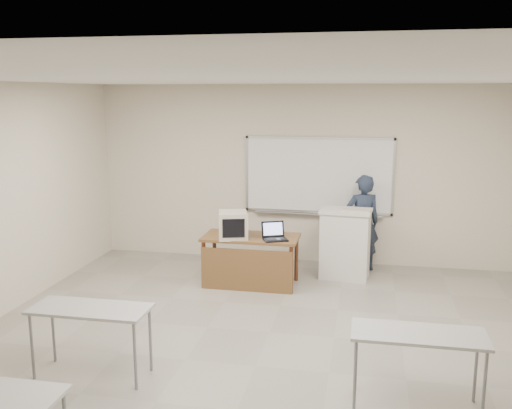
% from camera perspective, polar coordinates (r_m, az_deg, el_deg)
% --- Properties ---
extents(floor, '(7.00, 8.00, 0.01)m').
position_cam_1_polar(floor, '(6.29, -0.06, -15.90)').
color(floor, gray).
rests_on(floor, ground).
extents(whiteboard, '(2.48, 0.10, 1.31)m').
position_cam_1_polar(whiteboard, '(9.60, 6.27, 2.81)').
color(whiteboard, white).
rests_on(whiteboard, floor).
extents(student_desks, '(4.40, 2.20, 0.73)m').
position_cam_1_polar(student_desks, '(4.81, -3.29, -15.86)').
color(student_desks, '#A1A29C').
rests_on(student_desks, floor).
extents(instructor_desk, '(1.42, 0.71, 0.75)m').
position_cam_1_polar(instructor_desk, '(8.48, -0.66, -4.71)').
color(instructor_desk, brown).
rests_on(instructor_desk, floor).
extents(podium, '(0.77, 0.56, 1.09)m').
position_cam_1_polar(podium, '(9.01, 8.91, -3.88)').
color(podium, beige).
rests_on(podium, floor).
extents(crt_monitor, '(0.42, 0.47, 0.40)m').
position_cam_1_polar(crt_monitor, '(8.42, -2.35, -2.03)').
color(crt_monitor, '#BAAF9A').
rests_on(crt_monitor, instructor_desk).
extents(laptop, '(0.34, 0.31, 0.25)m').
position_cam_1_polar(laptop, '(8.33, 2.01, -3.12)').
color(laptop, black).
rests_on(laptop, instructor_desk).
extents(mouse, '(0.10, 0.07, 0.03)m').
position_cam_1_polar(mouse, '(8.26, 2.25, -3.53)').
color(mouse, '#94999C').
rests_on(mouse, instructor_desk).
extents(keyboard, '(0.46, 0.21, 0.02)m').
position_cam_1_polar(keyboard, '(8.76, 9.96, -0.63)').
color(keyboard, '#BAAF9A').
rests_on(keyboard, podium).
extents(presenter, '(0.67, 0.54, 1.57)m').
position_cam_1_polar(presenter, '(9.38, 10.57, -1.81)').
color(presenter, black).
rests_on(presenter, floor).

